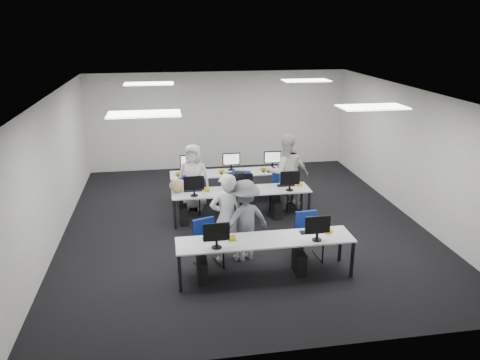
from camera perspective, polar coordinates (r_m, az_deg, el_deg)
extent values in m
plane|color=black|center=(10.90, 0.33, -5.22)|extent=(9.00, 9.00, 0.00)
plane|color=white|center=(10.06, 0.36, 10.59)|extent=(9.00, 9.00, 0.00)
cube|color=silver|center=(14.70, -2.64, 7.26)|extent=(8.00, 0.02, 3.00)
cube|color=silver|center=(6.30, 7.37, -9.16)|extent=(8.00, 0.02, 3.00)
cube|color=silver|center=(10.50, -21.72, 1.19)|extent=(0.02, 9.00, 3.00)
cube|color=silver|center=(11.71, 20.05, 3.12)|extent=(0.02, 9.00, 3.00)
cube|color=white|center=(7.95, -11.61, 7.90)|extent=(1.20, 0.60, 0.02)
cube|color=white|center=(8.76, 15.83, 8.56)|extent=(1.20, 0.60, 0.02)
cube|color=white|center=(11.90, -11.05, 11.46)|extent=(1.20, 0.60, 0.02)
cube|color=white|center=(12.46, 8.06, 11.93)|extent=(1.20, 0.60, 0.02)
cube|color=silver|center=(8.46, 3.10, -7.32)|extent=(3.20, 0.70, 0.03)
cube|color=black|center=(8.20, -7.33, -11.25)|extent=(0.05, 0.05, 0.70)
cube|color=black|center=(8.73, -7.50, -9.30)|extent=(0.05, 0.05, 0.70)
cube|color=black|center=(8.81, 13.52, -9.39)|extent=(0.05, 0.05, 0.70)
cube|color=black|center=(9.31, 12.11, -7.70)|extent=(0.05, 0.05, 0.70)
cube|color=silver|center=(10.81, 0.16, -1.33)|extent=(3.20, 0.70, 0.03)
cube|color=black|center=(10.53, -7.93, -4.21)|extent=(0.05, 0.05, 0.70)
cube|color=black|center=(11.09, -8.04, -3.02)|extent=(0.05, 0.05, 0.70)
cube|color=black|center=(11.02, 8.41, -3.18)|extent=(0.05, 0.05, 0.70)
cube|color=black|center=(11.55, 7.52, -2.09)|extent=(0.05, 0.05, 0.70)
cube|color=silver|center=(12.12, -0.94, 0.91)|extent=(3.20, 0.70, 0.03)
cube|color=black|center=(11.84, -8.16, -1.59)|extent=(0.05, 0.05, 0.70)
cube|color=black|center=(12.40, -8.24, -0.64)|extent=(0.05, 0.05, 0.70)
cube|color=black|center=(12.27, 6.46, -0.78)|extent=(0.05, 0.05, 0.70)
cube|color=black|center=(12.82, 5.74, 0.11)|extent=(0.05, 0.05, 0.70)
cube|color=#0D3DB4|center=(8.03, -2.90, -6.32)|extent=(0.46, 0.04, 0.32)
cube|color=black|center=(8.44, -3.12, -7.19)|extent=(0.42, 0.14, 0.02)
ellipsoid|color=black|center=(8.47, -1.09, -7.00)|extent=(0.07, 0.10, 0.04)
cube|color=black|center=(8.55, -4.65, -10.90)|extent=(0.18, 0.40, 0.42)
cube|color=white|center=(8.40, 9.44, -5.40)|extent=(0.46, 0.04, 0.32)
cube|color=black|center=(8.79, 8.68, -6.28)|extent=(0.42, 0.14, 0.02)
ellipsoid|color=black|center=(8.88, 10.54, -6.06)|extent=(0.07, 0.10, 0.04)
cube|color=black|center=(8.84, 7.23, -9.91)|extent=(0.18, 0.40, 0.42)
cube|color=white|center=(10.42, -5.65, -0.38)|extent=(0.46, 0.04, 0.32)
cube|color=black|center=(10.82, -5.72, -1.27)|extent=(0.42, 0.14, 0.02)
ellipsoid|color=black|center=(10.83, -4.14, -1.15)|extent=(0.07, 0.10, 0.04)
cube|color=black|center=(10.87, -6.90, -4.22)|extent=(0.18, 0.40, 0.42)
cube|color=white|center=(10.54, 0.32, -0.06)|extent=(0.46, 0.04, 0.32)
cube|color=black|center=(10.93, 0.04, -0.96)|extent=(0.42, 0.14, 0.02)
ellipsoid|color=black|center=(10.98, 1.58, -0.83)|extent=(0.07, 0.10, 0.04)
cube|color=black|center=(10.96, -1.13, -3.89)|extent=(0.18, 0.40, 0.42)
cube|color=white|center=(10.77, 6.10, 0.25)|extent=(0.46, 0.04, 0.32)
cube|color=black|center=(11.15, 5.62, -0.64)|extent=(0.42, 0.14, 0.02)
ellipsoid|color=black|center=(11.23, 7.10, -0.52)|extent=(0.07, 0.10, 0.04)
cube|color=black|center=(11.16, 4.47, -3.52)|extent=(0.18, 0.40, 0.42)
cube|color=white|center=(12.09, -6.24, 2.33)|extent=(0.46, 0.04, 0.32)
cube|color=black|center=(11.87, -6.10, 0.56)|extent=(0.42, 0.14, 0.02)
ellipsoid|color=black|center=(11.86, -7.54, 0.52)|extent=(0.07, 0.10, 0.04)
cube|color=black|center=(12.19, -4.88, -1.55)|extent=(0.18, 0.40, 0.42)
cube|color=white|center=(12.20, -1.07, 2.58)|extent=(0.46, 0.04, 0.32)
cube|color=black|center=(11.98, -0.84, 0.83)|extent=(0.42, 0.14, 0.02)
ellipsoid|color=black|center=(11.94, -2.26, 0.79)|extent=(0.07, 0.10, 0.04)
cube|color=black|center=(12.32, 0.23, -1.26)|extent=(0.18, 0.40, 0.42)
cube|color=white|center=(12.40, 3.97, 2.80)|extent=(0.46, 0.04, 0.32)
cube|color=black|center=(12.18, 4.28, 1.09)|extent=(0.42, 0.14, 0.02)
ellipsoid|color=black|center=(12.11, 2.91, 1.05)|extent=(0.07, 0.10, 0.04)
cube|color=black|center=(12.54, 5.19, -0.98)|extent=(0.18, 0.40, 0.42)
cube|color=navy|center=(8.87, -3.87, -7.81)|extent=(0.57, 0.55, 0.06)
cube|color=navy|center=(8.92, -4.47, -5.77)|extent=(0.42, 0.19, 0.37)
cube|color=navy|center=(9.22, 8.39, -6.86)|extent=(0.49, 0.47, 0.06)
cube|color=navy|center=(9.28, 8.00, -4.83)|extent=(0.44, 0.08, 0.37)
cube|color=navy|center=(11.33, -5.94, -1.85)|extent=(0.48, 0.46, 0.06)
cube|color=navy|center=(11.43, -5.94, -0.29)|extent=(0.42, 0.10, 0.36)
cube|color=navy|center=(11.35, 0.04, -1.49)|extent=(0.58, 0.57, 0.07)
cube|color=navy|center=(11.46, 0.17, 0.20)|extent=(0.45, 0.18, 0.39)
cube|color=navy|center=(11.52, 4.91, -1.30)|extent=(0.59, 0.58, 0.06)
cube|color=navy|center=(11.63, 5.04, 0.33)|extent=(0.44, 0.20, 0.38)
cube|color=navy|center=(11.63, -6.44, -1.42)|extent=(0.45, 0.44, 0.06)
cube|color=navy|center=(11.36, -6.51, -0.57)|extent=(0.41, 0.08, 0.35)
cube|color=navy|center=(11.71, -0.09, -1.28)|extent=(0.42, 0.40, 0.05)
cube|color=navy|center=(11.47, 0.11, -0.48)|extent=(0.38, 0.07, 0.33)
cube|color=navy|center=(11.83, 5.32, -0.99)|extent=(0.55, 0.54, 0.06)
cube|color=navy|center=(11.61, 5.92, -0.10)|extent=(0.40, 0.20, 0.35)
ellipsoid|color=tan|center=(10.73, -7.60, -0.69)|extent=(0.41, 0.28, 0.31)
imported|color=silver|center=(8.91, -1.62, -4.65)|extent=(0.69, 0.49, 1.78)
imported|color=silver|center=(11.50, 5.54, 1.01)|extent=(0.93, 0.73, 1.88)
imported|color=silver|center=(11.50, -5.68, 0.38)|extent=(0.91, 0.72, 1.64)
imported|color=silver|center=(11.89, 6.22, 0.64)|extent=(0.94, 0.56, 1.50)
imported|color=slate|center=(8.99, 0.53, -4.95)|extent=(1.19, 0.92, 1.63)
cube|color=black|center=(8.83, -0.04, 0.61)|extent=(0.19, 0.22, 0.10)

